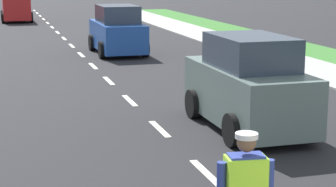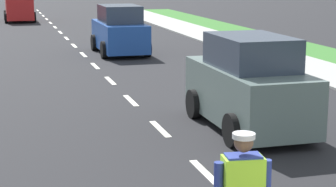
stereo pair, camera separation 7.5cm
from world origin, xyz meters
name	(u,v)px [view 2 (the right image)]	position (x,y,z in m)	size (l,w,h in m)	color
ground_plane	(82,54)	(0.00, 21.00, 0.00)	(96.00, 96.00, 0.00)	black
lane_center_line	(70,42)	(0.00, 25.20, 0.00)	(0.14, 46.40, 0.01)	silver
car_outgoing_ahead	(249,86)	(1.87, 8.22, 0.96)	(1.88, 3.93, 2.06)	slate
car_outgoing_far	(120,31)	(1.51, 20.66, 0.92)	(1.95, 3.97, 1.98)	#1E4799
car_oncoming_third	(19,5)	(-1.85, 37.50, 1.04)	(1.96, 3.88, 2.25)	red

